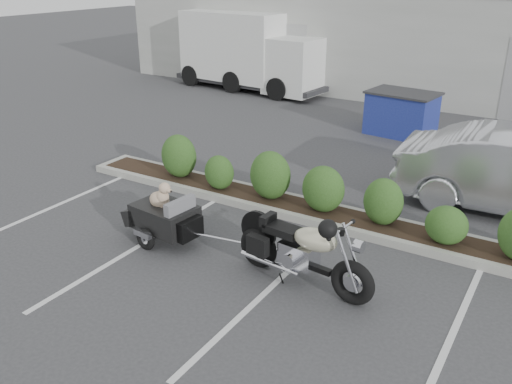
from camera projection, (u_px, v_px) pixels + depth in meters
The scene contains 7 objects.
ground at pixel (227, 254), 9.46m from camera, with size 90.00×90.00×0.00m, color #38383A.
planter_kerb at pixel (331, 216), 10.68m from camera, with size 12.00×1.00×0.15m, color #9E9E93.
building at pixel (460, 35), 22.06m from camera, with size 26.00×10.00×4.00m, color #9EA099.
motorcycle at pixel (302, 252), 8.35m from camera, with size 2.46×0.89×1.41m.
pet_trailer at pixel (164, 216), 9.73m from camera, with size 1.98×1.12×1.17m.
dumpster at pixel (401, 113), 15.85m from camera, with size 2.09×1.56×1.27m.
delivery_truck at pixel (251, 53), 21.45m from camera, with size 6.67×2.80×2.97m.
Camera 1 is at (4.76, -6.82, 4.67)m, focal length 38.00 mm.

